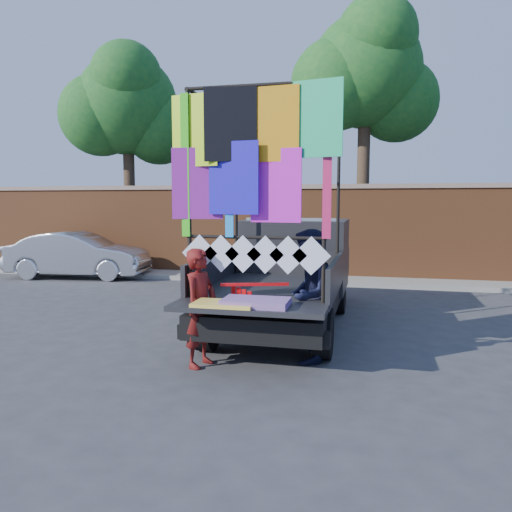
% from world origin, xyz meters
% --- Properties ---
extents(ground, '(90.00, 90.00, 0.00)m').
position_xyz_m(ground, '(0.00, 0.00, 0.00)').
color(ground, '#38383A').
rests_on(ground, ground).
extents(brick_wall, '(30.00, 0.45, 2.61)m').
position_xyz_m(brick_wall, '(0.00, 7.00, 1.33)').
color(brick_wall, brown).
rests_on(brick_wall, ground).
extents(curb, '(30.00, 1.20, 0.12)m').
position_xyz_m(curb, '(0.00, 6.30, 0.06)').
color(curb, gray).
rests_on(curb, ground).
extents(tree_left, '(4.20, 3.30, 7.05)m').
position_xyz_m(tree_left, '(-6.48, 8.12, 5.12)').
color(tree_left, '#38281C').
rests_on(tree_left, ground).
extents(tree_mid, '(4.20, 3.30, 7.73)m').
position_xyz_m(tree_mid, '(1.02, 8.12, 5.70)').
color(tree_mid, '#38281C').
rests_on(tree_mid, ground).
extents(pickup_truck, '(2.27, 5.69, 3.58)m').
position_xyz_m(pickup_truck, '(-0.09, 2.04, 0.90)').
color(pickup_truck, black).
rests_on(pickup_truck, ground).
extents(sedan, '(4.05, 1.86, 1.29)m').
position_xyz_m(sedan, '(-6.74, 5.54, 0.64)').
color(sedan, silver).
rests_on(sedan, ground).
extents(woman, '(0.49, 0.63, 1.54)m').
position_xyz_m(woman, '(-0.78, -0.88, 0.77)').
color(woman, maroon).
rests_on(woman, ground).
extents(man, '(0.77, 0.94, 1.78)m').
position_xyz_m(man, '(0.54, -0.35, 0.89)').
color(man, '#141632').
rests_on(man, ground).
extents(streamer_bundle, '(0.87, 0.30, 0.62)m').
position_xyz_m(streamer_bundle, '(-0.22, -0.62, 0.88)').
color(streamer_bundle, '#F80D10').
rests_on(streamer_bundle, ground).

